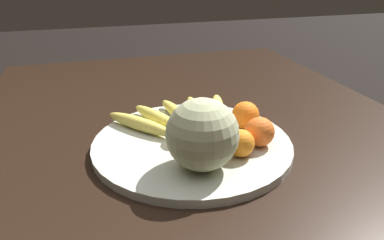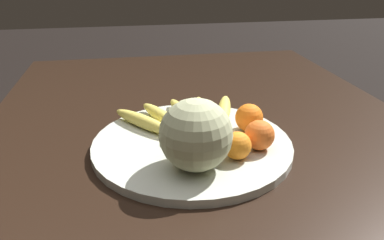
{
  "view_description": "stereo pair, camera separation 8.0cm",
  "coord_description": "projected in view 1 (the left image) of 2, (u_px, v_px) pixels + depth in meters",
  "views": [
    {
      "loc": [
        -0.69,
        0.26,
        1.16
      ],
      "look_at": [
        0.01,
        0.05,
        0.83
      ],
      "focal_mm": 35.0,
      "sensor_mm": 36.0,
      "label": 1
    },
    {
      "loc": [
        -0.71,
        0.18,
        1.16
      ],
      "look_at": [
        0.01,
        0.05,
        0.83
      ],
      "focal_mm": 35.0,
      "sensor_mm": 36.0,
      "label": 2
    }
  ],
  "objects": [
    {
      "name": "orange_mid_center",
      "position": [
        260.0,
        132.0,
        0.79
      ],
      "size": [
        0.06,
        0.06,
        0.06
      ],
      "color": "orange",
      "rests_on": "fruit_bowl"
    },
    {
      "name": "kitchen_table",
      "position": [
        214.0,
        179.0,
        0.87
      ],
      "size": [
        1.68,
        1.1,
        0.76
      ],
      "color": "black",
      "rests_on": "ground_plane"
    },
    {
      "name": "banana_bunch",
      "position": [
        179.0,
        115.0,
        0.92
      ],
      "size": [
        0.22,
        0.32,
        0.03
      ],
      "rotation": [
        0.0,
        0.0,
        6.47
      ],
      "color": "brown",
      "rests_on": "fruit_bowl"
    },
    {
      "name": "melon",
      "position": [
        202.0,
        134.0,
        0.7
      ],
      "size": [
        0.14,
        0.14,
        0.14
      ],
      "color": "#B2B789",
      "rests_on": "fruit_bowl"
    },
    {
      "name": "orange_front_right",
      "position": [
        184.0,
        128.0,
        0.82
      ],
      "size": [
        0.06,
        0.06,
        0.06
      ],
      "color": "orange",
      "rests_on": "fruit_bowl"
    },
    {
      "name": "produce_tag",
      "position": [
        209.0,
        136.0,
        0.84
      ],
      "size": [
        0.1,
        0.08,
        0.0
      ],
      "rotation": [
        0.0,
        0.0,
        -0.55
      ],
      "color": "white",
      "rests_on": "fruit_bowl"
    },
    {
      "name": "orange_back_left",
      "position": [
        245.0,
        115.0,
        0.87
      ],
      "size": [
        0.06,
        0.06,
        0.06
      ],
      "color": "orange",
      "rests_on": "fruit_bowl"
    },
    {
      "name": "fruit_bowl",
      "position": [
        192.0,
        144.0,
        0.83
      ],
      "size": [
        0.44,
        0.44,
        0.02
      ],
      "color": "beige",
      "rests_on": "kitchen_table"
    },
    {
      "name": "orange_front_left",
      "position": [
        241.0,
        143.0,
        0.75
      ],
      "size": [
        0.06,
        0.06,
        0.06
      ],
      "color": "orange",
      "rests_on": "fruit_bowl"
    }
  ]
}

